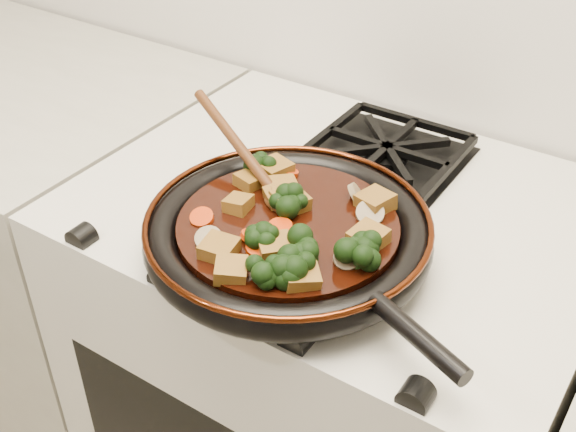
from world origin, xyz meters
The scene contains 38 objects.
stove centered at (0.00, 1.69, 0.45)m, with size 0.76×0.60×0.90m, color beige.
burner_grate_front centered at (0.00, 1.55, 0.91)m, with size 0.23×0.23×0.03m, color black, non-canonical shape.
burner_grate_back centered at (0.00, 1.83, 0.91)m, with size 0.23×0.23×0.03m, color black, non-canonical shape.
skillet centered at (0.01, 1.53, 0.94)m, with size 0.48×0.37×0.05m.
braising_sauce centered at (0.01, 1.53, 0.95)m, with size 0.29×0.29×0.02m, color black.
tofu_cube_0 centered at (-0.07, 1.62, 0.97)m, with size 0.04×0.04×0.02m, color brown.
tofu_cube_1 centered at (0.08, 1.63, 0.97)m, with size 0.04×0.04×0.02m, color brown.
tofu_cube_2 centered at (-0.09, 1.58, 0.97)m, with size 0.03×0.03×0.02m, color brown.
tofu_cube_3 centered at (-0.03, 1.57, 0.97)m, with size 0.04×0.04×0.02m, color brown.
tofu_cube_4 centered at (-0.01, 1.56, 0.97)m, with size 0.04×0.04×0.02m, color brown.
tofu_cube_5 centered at (-0.03, 1.58, 0.97)m, with size 0.04×0.04×0.02m, color brown.
tofu_cube_6 centered at (-0.03, 1.43, 0.97)m, with size 0.04×0.04×0.02m, color brown.
tofu_cube_7 centered at (-0.07, 1.52, 0.97)m, with size 0.03×0.03×0.02m, color brown.
tofu_cube_8 centered at (0.11, 1.55, 0.97)m, with size 0.04×0.04×0.02m, color brown.
tofu_cube_9 centered at (0.01, 1.41, 0.97)m, with size 0.04×0.04×0.02m, color brown.
tofu_cube_10 centered at (0.03, 1.47, 0.97)m, with size 0.04×0.04×0.02m, color brown.
tofu_cube_11 centered at (0.08, 1.44, 0.97)m, with size 0.04×0.03×0.02m, color brown.
broccoli_floret_0 centered at (0.01, 1.47, 0.97)m, with size 0.06×0.06×0.05m, color black, non-canonical shape.
broccoli_floret_1 centered at (0.04, 1.42, 0.97)m, with size 0.06×0.06×0.05m, color black, non-canonical shape.
broccoli_floret_2 centered at (0.07, 1.46, 0.97)m, with size 0.06×0.06×0.05m, color black, non-canonical shape.
broccoli_floret_3 centered at (0.12, 1.51, 0.97)m, with size 0.06×0.06×0.05m, color black, non-canonical shape.
broccoli_floret_4 centered at (0.06, 1.43, 0.97)m, with size 0.06×0.06×0.05m, color black, non-canonical shape.
broccoli_floret_5 centered at (0.12, 1.53, 0.97)m, with size 0.06×0.06×0.05m, color black, non-canonical shape.
broccoli_floret_6 centered at (-0.01, 1.56, 0.97)m, with size 0.06×0.06×0.06m, color black, non-canonical shape.
broccoli_floret_7 centered at (-0.09, 1.60, 0.97)m, with size 0.06×0.06×0.05m, color black, non-canonical shape.
broccoli_floret_8 centered at (0.06, 1.49, 0.97)m, with size 0.06×0.06×0.05m, color black, non-canonical shape.
broccoli_floret_9 centered at (0.07, 1.45, 0.97)m, with size 0.06×0.06×0.05m, color black, non-canonical shape.
carrot_coin_0 centered at (-0.09, 1.48, 0.96)m, with size 0.03×0.03×0.01m, color #BF2D05.
carrot_coin_1 centered at (0.01, 1.46, 0.96)m, with size 0.03×0.03×0.01m, color #BF2D05.
carrot_coin_2 centered at (0.01, 1.52, 0.96)m, with size 0.03×0.03×0.01m, color #BF2D05.
carrot_coin_3 centered at (-0.01, 1.48, 0.96)m, with size 0.03×0.03×0.01m, color #BF2D05.
carrot_coin_4 centered at (-0.06, 1.63, 0.96)m, with size 0.03×0.03×0.01m, color #BF2D05.
mushroom_slice_0 centered at (0.09, 1.60, 0.97)m, with size 0.04×0.04×0.01m, color olive.
mushroom_slice_1 centered at (0.11, 1.50, 0.97)m, with size 0.03×0.03×0.01m, color olive.
mushroom_slice_2 centered at (0.07, 1.45, 0.97)m, with size 0.03×0.03×0.01m, color olive.
mushroom_slice_3 centered at (0.05, 1.63, 0.97)m, with size 0.03×0.03×0.01m, color olive.
mushroom_slice_4 centered at (-0.05, 1.44, 0.97)m, with size 0.03×0.03×0.01m, color olive.
wooden_spoon centered at (-0.08, 1.58, 0.98)m, with size 0.14×0.08×0.23m.
Camera 1 is at (0.42, 0.91, 1.51)m, focal length 45.00 mm.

